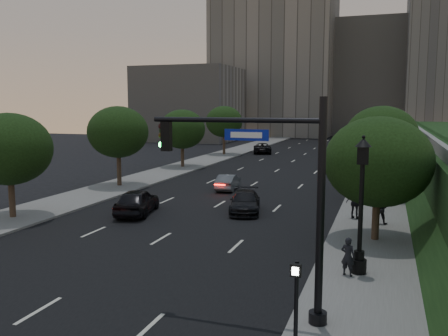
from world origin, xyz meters
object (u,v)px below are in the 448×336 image
at_px(sedan_mid_left, 228,182).
at_px(sedan_near_right, 245,202).
at_px(sedan_near_left, 137,201).
at_px(pedestrian_a, 348,256).
at_px(traffic_signal_mast, 284,207).
at_px(pedestrian_c, 355,203).
at_px(sedan_far_right, 335,166).
at_px(pedestrian_b, 380,208).
at_px(sedan_far_left, 262,148).
at_px(street_lamp, 361,212).

distance_m(sedan_mid_left, sedan_near_right, 8.12).
distance_m(sedan_near_left, sedan_mid_left, 10.35).
xyz_separation_m(sedan_near_right, pedestrian_a, (7.10, -9.97, 0.25)).
xyz_separation_m(traffic_signal_mast, pedestrian_c, (1.30, 14.32, -2.59)).
relative_size(sedan_mid_left, sedan_far_right, 0.96).
relative_size(sedan_far_right, pedestrian_b, 2.29).
relative_size(sedan_mid_left, pedestrian_c, 2.09).
xyz_separation_m(traffic_signal_mast, sedan_far_left, (-13.77, 51.41, -2.93)).
relative_size(pedestrian_b, pedestrian_c, 0.95).
distance_m(traffic_signal_mast, sedan_far_right, 35.03).
bearing_deg(sedan_far_right, traffic_signal_mast, -86.01).
height_order(sedan_mid_left, sedan_far_left, sedan_far_left).
relative_size(street_lamp, sedan_near_left, 1.19).
relative_size(traffic_signal_mast, pedestrian_b, 3.93).
height_order(sedan_near_left, sedan_far_right, sedan_near_left).
distance_m(sedan_far_right, pedestrian_c, 20.80).
distance_m(traffic_signal_mast, sedan_near_right, 15.76).
height_order(sedan_far_left, pedestrian_b, pedestrian_b).
bearing_deg(sedan_near_right, sedan_mid_left, 102.29).
height_order(sedan_near_left, sedan_far_left, sedan_near_left).
relative_size(sedan_far_left, sedan_near_right, 1.17).
bearing_deg(pedestrian_a, sedan_far_left, -54.32).
bearing_deg(street_lamp, pedestrian_c, 94.39).
distance_m(traffic_signal_mast, sedan_mid_left, 23.76).
bearing_deg(pedestrian_b, pedestrian_c, -13.87).
bearing_deg(sedan_far_left, traffic_signal_mast, 89.54).
bearing_deg(pedestrian_c, sedan_near_left, 25.72).
height_order(sedan_near_left, pedestrian_b, pedestrian_b).
bearing_deg(pedestrian_c, sedan_far_left, -53.26).
distance_m(sedan_near_left, pedestrian_a, 15.18).
height_order(street_lamp, pedestrian_b, street_lamp).
xyz_separation_m(street_lamp, pedestrian_c, (-0.72, 9.38, -1.55)).
distance_m(sedan_mid_left, sedan_far_left, 30.02).
bearing_deg(traffic_signal_mast, sedan_mid_left, 112.53).
distance_m(sedan_near_right, pedestrian_a, 12.24).
bearing_deg(sedan_near_left, pedestrian_b, 174.67).
xyz_separation_m(sedan_near_left, sedan_near_right, (6.23, 2.70, -0.15)).
bearing_deg(pedestrian_a, sedan_near_right, -37.03).
bearing_deg(sedan_near_right, sedan_far_right, 66.58).
xyz_separation_m(traffic_signal_mast, sedan_near_left, (-11.70, 11.77, -2.86)).
height_order(pedestrian_b, pedestrian_c, pedestrian_c).
bearing_deg(pedestrian_b, sedan_far_left, -52.04).
height_order(sedan_mid_left, pedestrian_a, pedestrian_a).
height_order(traffic_signal_mast, sedan_near_right, traffic_signal_mast).
relative_size(traffic_signal_mast, sedan_near_left, 1.48).
height_order(traffic_signal_mast, sedan_mid_left, traffic_signal_mast).
height_order(traffic_signal_mast, pedestrian_c, traffic_signal_mast).
xyz_separation_m(street_lamp, sedan_far_right, (-4.00, 29.92, -1.94)).
bearing_deg(sedan_near_right, pedestrian_a, -68.22).
relative_size(sedan_near_right, sedan_far_right, 1.12).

